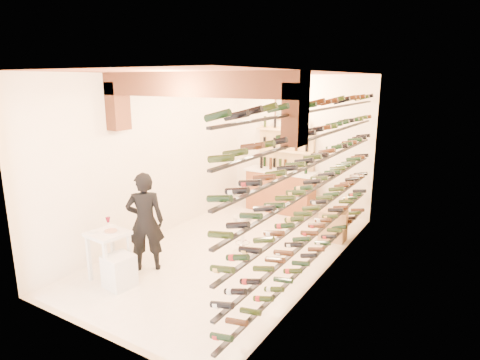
% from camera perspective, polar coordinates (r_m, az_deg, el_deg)
% --- Properties ---
extents(ground, '(6.00, 6.00, 0.00)m').
position_cam_1_polar(ground, '(7.62, -1.19, -10.00)').
color(ground, white).
rests_on(ground, ground).
extents(room_shell, '(3.52, 6.02, 3.21)m').
position_cam_1_polar(room_shell, '(6.81, -2.48, 6.83)').
color(room_shell, white).
rests_on(room_shell, ground).
extents(wine_rack, '(0.32, 5.70, 2.56)m').
position_cam_1_polar(wine_rack, '(6.46, 10.25, -0.10)').
color(wine_rack, black).
rests_on(wine_rack, ground).
extents(back_counter, '(1.70, 0.62, 1.29)m').
position_cam_1_polar(back_counter, '(9.78, 5.69, -1.34)').
color(back_counter, brown).
rests_on(back_counter, ground).
extents(back_shelving, '(1.40, 0.31, 2.73)m').
position_cam_1_polar(back_shelving, '(9.84, 6.39, 2.55)').
color(back_shelving, '#E1BD7F').
rests_on(back_shelving, ground).
extents(tasting_table, '(0.60, 0.60, 0.96)m').
position_cam_1_polar(tasting_table, '(6.71, -17.98, -8.09)').
color(tasting_table, white).
rests_on(tasting_table, ground).
extents(white_stool, '(0.45, 0.45, 0.50)m').
position_cam_1_polar(white_stool, '(6.60, -16.58, -12.15)').
color(white_stool, white).
rests_on(white_stool, ground).
extents(person, '(0.72, 0.69, 1.66)m').
position_cam_1_polar(person, '(6.85, -13.16, -5.72)').
color(person, black).
rests_on(person, ground).
extents(chrome_barstool, '(0.36, 0.36, 0.70)m').
position_cam_1_polar(chrome_barstool, '(7.41, 0.36, -7.30)').
color(chrome_barstool, silver).
rests_on(chrome_barstool, ground).
extents(crate_lower, '(0.50, 0.35, 0.30)m').
position_cam_1_polar(crate_lower, '(8.30, 12.87, -7.22)').
color(crate_lower, tan).
rests_on(crate_lower, ground).
extents(crate_upper, '(0.57, 0.44, 0.30)m').
position_cam_1_polar(crate_upper, '(8.20, 12.99, -5.26)').
color(crate_upper, tan).
rests_on(crate_upper, crate_lower).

